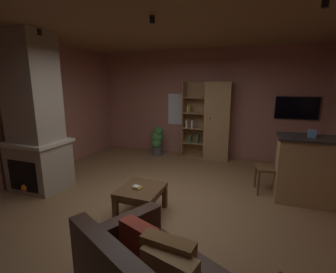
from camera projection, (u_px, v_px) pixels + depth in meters
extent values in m
cube|color=olive|center=(160.00, 205.00, 3.94)|extent=(5.79, 6.04, 0.02)
cube|color=#AD7060|center=(202.00, 104.00, 6.44)|extent=(5.91, 0.06, 2.79)
cube|color=#AD7060|center=(18.00, 112.00, 4.63)|extent=(0.06, 6.04, 2.79)
cube|color=#8E6B47|center=(158.00, 19.00, 3.34)|extent=(5.79, 6.04, 0.02)
cube|color=white|center=(180.00, 109.00, 6.65)|extent=(0.66, 0.01, 0.85)
cube|color=tan|center=(40.00, 166.00, 4.51)|extent=(0.92, 0.74, 0.85)
cube|color=tan|center=(31.00, 90.00, 4.21)|extent=(0.78, 0.63, 1.94)
cube|color=beige|center=(37.00, 142.00, 4.41)|extent=(1.00, 0.82, 0.06)
cube|color=black|center=(24.00, 176.00, 4.21)|extent=(0.64, 0.08, 0.55)
sphere|color=orange|center=(26.00, 187.00, 4.25)|extent=(0.14, 0.14, 0.14)
cube|color=#A87F51|center=(218.00, 122.00, 6.11)|extent=(0.63, 0.38, 1.97)
cube|color=#A87F51|center=(196.00, 119.00, 6.48)|extent=(0.58, 0.02, 1.97)
cube|color=#A87F51|center=(184.00, 120.00, 6.41)|extent=(0.02, 0.38, 1.97)
sphere|color=black|center=(210.00, 118.00, 5.96)|extent=(0.04, 0.04, 0.04)
cube|color=#A87F51|center=(193.00, 156.00, 6.53)|extent=(0.58, 0.38, 0.02)
cube|color=#A87F51|center=(194.00, 142.00, 6.44)|extent=(0.58, 0.38, 0.02)
cube|color=#A87F51|center=(194.00, 128.00, 6.36)|extent=(0.58, 0.38, 0.02)
cube|color=#A87F51|center=(194.00, 113.00, 6.27)|extent=(0.58, 0.38, 0.02)
cube|color=#A87F51|center=(195.00, 98.00, 6.19)|extent=(0.58, 0.38, 0.02)
cube|color=beige|center=(189.00, 109.00, 6.25)|extent=(0.04, 0.23, 0.17)
cube|color=beige|center=(187.00, 124.00, 6.34)|extent=(0.04, 0.23, 0.20)
cube|color=gold|center=(190.00, 109.00, 6.23)|extent=(0.04, 0.23, 0.20)
cube|color=beige|center=(193.00, 124.00, 6.29)|extent=(0.04, 0.23, 0.20)
cube|color=#387247|center=(198.00, 139.00, 6.32)|extent=(0.03, 0.23, 0.23)
cube|color=#387247|center=(191.00, 139.00, 6.39)|extent=(0.04, 0.23, 0.17)
sphere|color=beige|center=(193.00, 126.00, 6.36)|extent=(0.10, 0.10, 0.10)
cube|color=#A87F51|center=(323.00, 173.00, 3.87)|extent=(1.37, 0.57, 1.06)
cube|color=#2D2826|center=(327.00, 139.00, 3.76)|extent=(1.43, 0.63, 0.04)
cube|color=#598CBF|center=(312.00, 134.00, 3.82)|extent=(0.14, 0.14, 0.11)
cube|color=#382116|center=(122.00, 250.00, 2.35)|extent=(0.53, 0.86, 0.67)
cube|color=#AD3D2D|center=(139.00, 244.00, 2.08)|extent=(0.39, 0.26, 0.38)
cube|color=olive|center=(168.00, 265.00, 1.83)|extent=(0.43, 0.20, 0.44)
cube|color=brown|center=(141.00, 189.00, 3.58)|extent=(0.61, 0.68, 0.05)
cube|color=brown|center=(141.00, 193.00, 3.59)|extent=(0.54, 0.61, 0.08)
cube|color=brown|center=(115.00, 209.00, 3.44)|extent=(0.07, 0.07, 0.36)
cube|color=brown|center=(149.00, 215.00, 3.26)|extent=(0.07, 0.07, 0.36)
cube|color=brown|center=(135.00, 191.00, 3.99)|extent=(0.07, 0.07, 0.36)
cube|color=brown|center=(165.00, 196.00, 3.81)|extent=(0.07, 0.07, 0.36)
cube|color=gold|center=(137.00, 188.00, 3.54)|extent=(0.13, 0.11, 0.02)
cube|color=beige|center=(136.00, 187.00, 3.53)|extent=(0.12, 0.11, 0.02)
cube|color=brown|center=(269.00, 168.00, 4.29)|extent=(0.48, 0.48, 0.04)
cube|color=brown|center=(281.00, 156.00, 4.20)|extent=(0.10, 0.40, 0.44)
cylinder|color=brown|center=(255.00, 176.00, 4.54)|extent=(0.04, 0.04, 0.46)
cylinder|color=brown|center=(259.00, 183.00, 4.20)|extent=(0.04, 0.04, 0.46)
cylinder|color=brown|center=(276.00, 177.00, 4.47)|extent=(0.04, 0.04, 0.46)
cylinder|color=brown|center=(281.00, 185.00, 4.13)|extent=(0.04, 0.04, 0.46)
cylinder|color=#4C4C51|center=(157.00, 151.00, 6.65)|extent=(0.29, 0.29, 0.21)
sphere|color=#3D7F3D|center=(157.00, 143.00, 6.60)|extent=(0.29, 0.29, 0.29)
sphere|color=#3D7F3D|center=(157.00, 137.00, 6.60)|extent=(0.34, 0.34, 0.34)
sphere|color=#3D7F3D|center=(158.00, 131.00, 6.53)|extent=(0.26, 0.26, 0.26)
cube|color=black|center=(297.00, 108.00, 5.63)|extent=(0.93, 0.05, 0.53)
cube|color=black|center=(297.00, 108.00, 5.60)|extent=(0.89, 0.01, 0.49)
cylinder|color=black|center=(39.00, 32.00, 3.82)|extent=(0.07, 0.07, 0.09)
cylinder|color=black|center=(152.00, 20.00, 3.06)|extent=(0.07, 0.07, 0.09)
cylinder|color=black|center=(325.00, 3.00, 2.43)|extent=(0.07, 0.07, 0.09)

